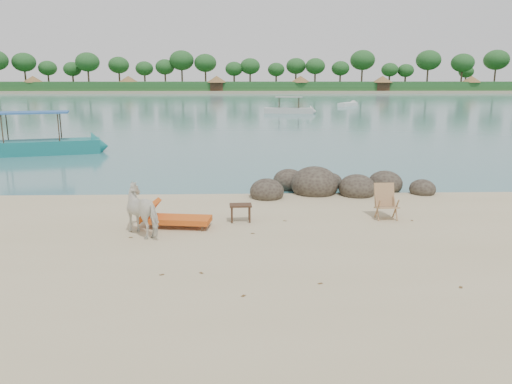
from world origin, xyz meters
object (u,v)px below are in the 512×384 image
(lounge_chair, at_px, (179,217))
(boat_near, at_px, (32,119))
(side_table, at_px, (241,214))
(boulders, at_px, (329,186))
(cow, at_px, (145,211))
(deck_chair, at_px, (387,203))

(lounge_chair, height_order, boat_near, boat_near)
(side_table, distance_m, lounge_chair, 1.70)
(boulders, xyz_separation_m, cow, (-5.53, -4.70, 0.40))
(boulders, distance_m, side_table, 4.81)
(cow, bearing_deg, boat_near, -104.49)
(boulders, height_order, lounge_chair, boulders)
(boulders, bearing_deg, boat_near, 145.15)
(boat_near, bearing_deg, cow, -74.73)
(boat_near, bearing_deg, side_table, -66.08)
(cow, xyz_separation_m, lounge_chair, (0.80, 0.55, -0.32))
(boulders, distance_m, lounge_chair, 6.30)
(deck_chair, bearing_deg, cow, -171.05)
(deck_chair, bearing_deg, boulders, 104.57)
(boulders, xyz_separation_m, side_table, (-3.11, -3.67, 0.01))
(boulders, distance_m, cow, 7.27)
(boulders, bearing_deg, cow, -139.66)
(lounge_chair, bearing_deg, deck_chair, 14.05)
(cow, relative_size, deck_chair, 1.53)
(deck_chair, bearing_deg, boat_near, 137.34)
(cow, distance_m, boat_near, 16.89)
(boulders, relative_size, side_table, 10.61)
(cow, height_order, lounge_chair, cow)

